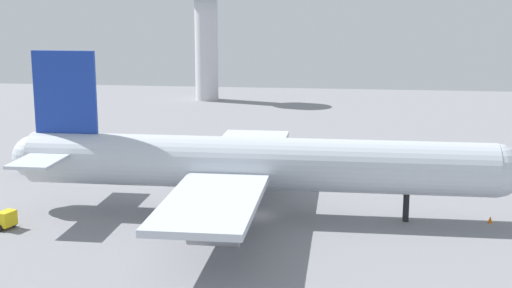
# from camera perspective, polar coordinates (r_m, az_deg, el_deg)

# --- Properties ---
(ground_plane) EXTENTS (236.59, 236.59, 0.00)m
(ground_plane) POSITION_cam_1_polar(r_m,az_deg,el_deg) (83.07, 0.00, -5.77)
(ground_plane) COLOR gray
(cargo_airplane) EXTENTS (59.15, 46.70, 18.94)m
(cargo_airplane) POSITION_cam_1_polar(r_m,az_deg,el_deg) (81.45, -0.14, -1.63)
(cargo_airplane) COLOR silver
(cargo_airplane) RESTS_ON ground_plane
(maintenance_van) EXTENTS (3.66, 4.79, 2.25)m
(maintenance_van) POSITION_cam_1_polar(r_m,az_deg,el_deg) (106.77, -3.81, -1.22)
(maintenance_van) COLOR silver
(maintenance_van) RESTS_ON ground_plane
(baggage_tug) EXTENTS (4.85, 3.91, 1.94)m
(baggage_tug) POSITION_cam_1_polar(r_m,az_deg,el_deg) (106.31, -17.27, -1.85)
(baggage_tug) COLOR #2D5193
(baggage_tug) RESTS_ON ground_plane
(safety_cone_nose) EXTENTS (0.53, 0.53, 0.76)m
(safety_cone_nose) POSITION_cam_1_polar(r_m,az_deg,el_deg) (84.61, 18.34, -5.78)
(safety_cone_nose) COLOR orange
(safety_cone_nose) RESTS_ON ground_plane
(control_tower) EXTENTS (10.69, 10.69, 29.09)m
(control_tower) POSITION_cam_1_polar(r_m,az_deg,el_deg) (174.86, -4.03, 9.32)
(control_tower) COLOR silver
(control_tower) RESTS_ON ground_plane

